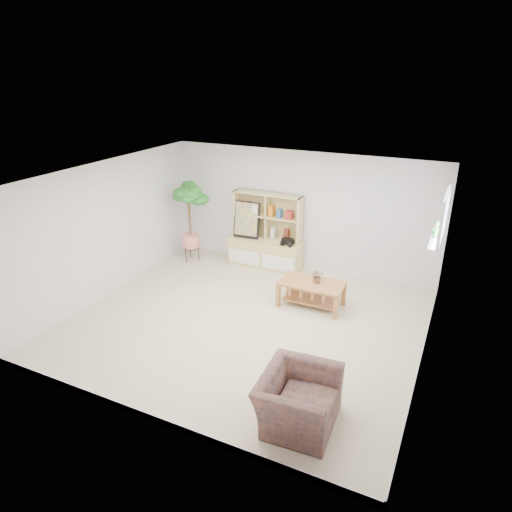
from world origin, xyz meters
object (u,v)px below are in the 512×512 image
at_px(storage_unit, 266,231).
at_px(coffee_table, 311,294).
at_px(floor_tree, 190,223).
at_px(armchair, 298,397).

xyz_separation_m(storage_unit, coffee_table, (1.43, -1.24, -0.54)).
relative_size(storage_unit, coffee_table, 1.41).
relative_size(floor_tree, armchair, 1.74).
distance_m(coffee_table, floor_tree, 3.16).
relative_size(storage_unit, armchair, 1.58).
height_order(coffee_table, floor_tree, floor_tree).
distance_m(floor_tree, armchair, 5.22).
distance_m(coffee_table, armchair, 2.87).
height_order(storage_unit, armchair, storage_unit).
xyz_separation_m(coffee_table, armchair, (0.79, -2.75, 0.14)).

